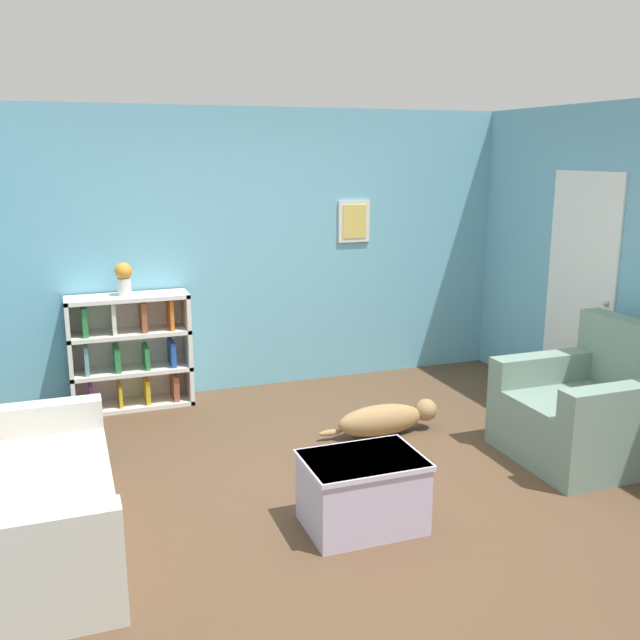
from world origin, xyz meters
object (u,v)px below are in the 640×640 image
at_px(vase, 124,277).
at_px(couch, 15,505).
at_px(dog, 386,419).
at_px(coffee_table, 362,490).
at_px(bookshelf, 131,351).
at_px(recliner_chair, 590,411).

bearing_deg(vase, couch, -110.26).
relative_size(couch, dog, 1.71).
height_order(coffee_table, dog, coffee_table).
xyz_separation_m(bookshelf, coffee_table, (1.08, -2.63, -0.26)).
bearing_deg(bookshelf, vase, -131.03).
bearing_deg(vase, dog, -36.36).
bearing_deg(coffee_table, bookshelf, 112.35).
relative_size(recliner_chair, dog, 0.99).
distance_m(couch, vase, 2.54).
relative_size(coffee_table, vase, 2.48).
xyz_separation_m(couch, vase, (0.83, 2.24, 0.86)).
xyz_separation_m(bookshelf, recliner_chair, (3.06, -2.26, -0.15)).
height_order(recliner_chair, dog, recliner_chair).
relative_size(bookshelf, vase, 3.63).
xyz_separation_m(coffee_table, dog, (0.74, 1.25, -0.11)).
bearing_deg(vase, recliner_chair, -36.04).
relative_size(couch, coffee_table, 2.43).
bearing_deg(couch, dog, 18.35).
bearing_deg(recliner_chair, bookshelf, 143.51).
xyz_separation_m(couch, dog, (2.67, 0.89, -0.17)).
xyz_separation_m(couch, bookshelf, (0.85, 2.27, 0.20)).
relative_size(couch, recliner_chair, 1.72).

